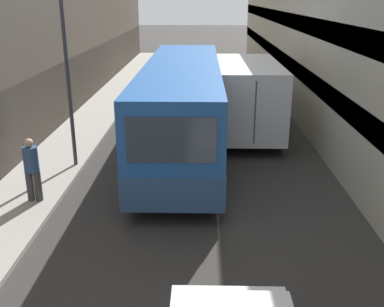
{
  "coord_description": "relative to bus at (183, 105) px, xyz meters",
  "views": [
    {
      "loc": [
        0.15,
        1.01,
        5.38
      ],
      "look_at": [
        -0.1,
        11.7,
        1.6
      ],
      "focal_mm": 42.0,
      "sensor_mm": 36.0,
      "label": 1
    }
  ],
  "objects": [
    {
      "name": "ground_plane",
      "position": [
        0.55,
        -1.71,
        -1.67
      ],
      "size": [
        150.0,
        150.0,
        0.0
      ],
      "primitive_type": "plane",
      "color": "#33302D"
    },
    {
      "name": "sidewalk_left",
      "position": [
        -4.27,
        -1.71,
        -1.61
      ],
      "size": [
        2.15,
        60.0,
        0.12
      ],
      "color": "#9E998E",
      "rests_on": "ground_plane"
    },
    {
      "name": "building_right_apartment",
      "position": [
        6.03,
        -1.71,
        2.81
      ],
      "size": [
        2.4,
        60.0,
        9.02
      ],
      "color": "#B7AD93",
      "rests_on": "ground_plane"
    },
    {
      "name": "bus",
      "position": [
        0.0,
        0.0,
        0.0
      ],
      "size": [
        2.57,
        12.03,
        3.16
      ],
      "color": "#1E519E",
      "rests_on": "ground_plane"
    },
    {
      "name": "box_truck",
      "position": [
        2.47,
        2.59,
        -0.09
      ],
      "size": [
        2.37,
        7.85,
        2.93
      ],
      "color": "silver",
      "rests_on": "ground_plane"
    },
    {
      "name": "pedestrian",
      "position": [
        -3.8,
        -4.74,
        -0.6
      ],
      "size": [
        0.41,
        0.39,
        1.75
      ],
      "color": "#383838",
      "rests_on": "sidewalk_left"
    }
  ]
}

